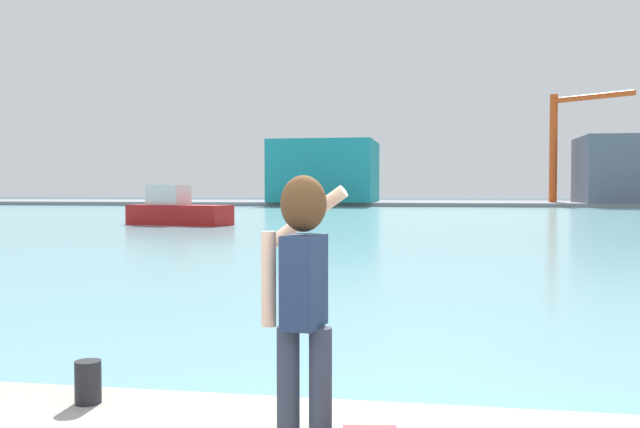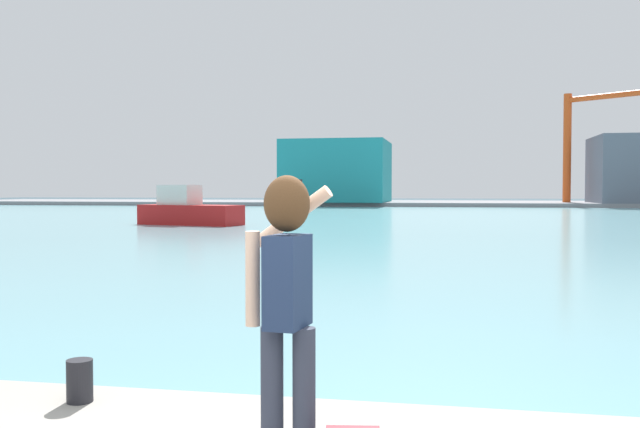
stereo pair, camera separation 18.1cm
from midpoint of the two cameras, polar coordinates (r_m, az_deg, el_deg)
ground_plane at (r=53.41m, az=9.89°, el=-0.34°), size 220.00×220.00×0.00m
harbor_water at (r=55.41m, az=9.93°, el=-0.25°), size 140.00×100.00×0.02m
far_shore_dock at (r=95.38m, az=10.35°, el=0.86°), size 140.00×20.00×0.51m
person_photographer at (r=4.23m, az=-1.54°, el=-5.98°), size 0.53×0.56×1.74m
harbor_bollard at (r=5.83m, az=-18.23°, el=-12.86°), size 0.20×0.20×0.33m
boat_moored at (r=43.50m, az=-10.62°, el=0.27°), size 6.84×3.76×2.44m
warehouse_left at (r=92.23m, az=1.49°, el=3.49°), size 13.29×12.68×7.99m
port_crane at (r=93.81m, az=20.40°, el=6.11°), size 8.81×7.21×13.78m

